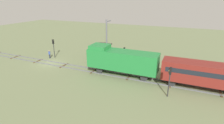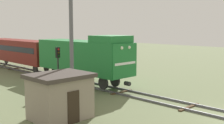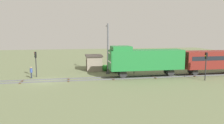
% 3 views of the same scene
% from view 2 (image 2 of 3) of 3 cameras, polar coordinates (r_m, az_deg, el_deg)
% --- Properties ---
extents(locomotive, '(2.90, 11.60, 4.60)m').
position_cam_2_polar(locomotive, '(26.90, -5.73, 1.32)').
color(locomotive, '#1E7233').
rests_on(locomotive, railway_track).
extents(passenger_car_leading, '(2.84, 14.00, 3.66)m').
position_cam_2_polar(passenger_car_leading, '(38.17, -18.47, 2.35)').
color(passenger_car_leading, maroon).
rests_on(passenger_car_leading, railway_track).
extents(traffic_signal_mid, '(0.32, 0.34, 3.77)m').
position_cam_2_polar(traffic_signal_mid, '(24.36, -10.93, 0.30)').
color(traffic_signal_mid, '#262628').
rests_on(traffic_signal_mid, ground).
extents(traffic_signal_far, '(0.32, 0.34, 3.98)m').
position_cam_2_polar(traffic_signal_far, '(35.18, -9.10, 2.65)').
color(traffic_signal_far, '#262628').
rests_on(traffic_signal_far, ground).
extents(catenary_mast, '(1.94, 0.28, 8.19)m').
position_cam_2_polar(catenary_mast, '(19.90, -8.38, 3.75)').
color(catenary_mast, '#595960').
rests_on(catenary_mast, ground).
extents(relay_hut, '(3.50, 2.90, 2.74)m').
position_cam_2_polar(relay_hut, '(17.21, -10.49, -6.78)').
color(relay_hut, gray).
rests_on(relay_hut, ground).
extents(bush_near, '(1.50, 1.23, 1.09)m').
position_cam_2_polar(bush_near, '(19.50, -10.80, -7.68)').
color(bush_near, '#237726').
rests_on(bush_near, ground).
extents(bush_mid, '(3.07, 2.51, 2.23)m').
position_cam_2_polar(bush_mid, '(21.46, -10.52, -4.74)').
color(bush_mid, '#376326').
rests_on(bush_mid, ground).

